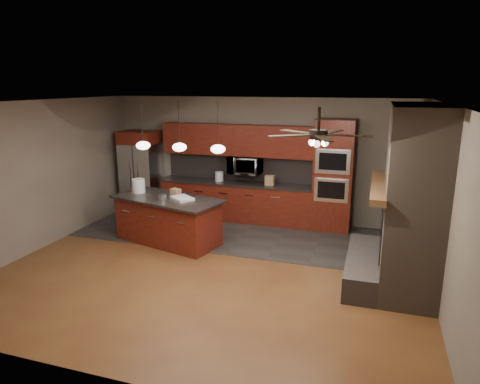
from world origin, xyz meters
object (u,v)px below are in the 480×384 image
at_px(refrigerator, 142,172).
at_px(cardboard_box, 176,192).
at_px(paint_can, 162,197).
at_px(counter_bucket, 219,176).
at_px(microwave, 245,165).
at_px(kitchen_island, 168,220).
at_px(oven_tower, 333,176).
at_px(paint_tray, 182,198).
at_px(counter_box, 270,180).
at_px(white_bucket, 139,186).

xyz_separation_m(refrigerator, cardboard_box, (1.63, -1.46, -0.02)).
height_order(paint_can, counter_bucket, counter_bucket).
distance_m(microwave, kitchen_island, 2.27).
relative_size(microwave, cardboard_box, 3.77).
height_order(oven_tower, kitchen_island, oven_tower).
relative_size(paint_tray, cardboard_box, 2.29).
bearing_deg(paint_tray, refrigerator, 174.74).
relative_size(cardboard_box, counter_box, 0.89).
relative_size(kitchen_island, counter_box, 10.84).
height_order(kitchen_island, paint_tray, paint_tray).
xyz_separation_m(oven_tower, refrigerator, (-4.57, -0.07, -0.19)).
height_order(oven_tower, cardboard_box, oven_tower).
xyz_separation_m(refrigerator, white_bucket, (0.82, -1.52, 0.06)).
height_order(paint_can, paint_tray, paint_can).
relative_size(refrigerator, cardboard_box, 10.28).
relative_size(kitchen_island, paint_can, 15.17).
bearing_deg(kitchen_island, refrigerator, 146.76).
relative_size(kitchen_island, white_bucket, 8.39).
bearing_deg(kitchen_island, paint_tray, 11.39).
distance_m(paint_tray, counter_bucket, 1.82).
xyz_separation_m(cardboard_box, counter_bucket, (0.36, 1.54, 0.03)).
distance_m(oven_tower, microwave, 1.98).
bearing_deg(refrigerator, counter_box, 0.56).
bearing_deg(paint_can, paint_tray, 23.49).
distance_m(white_bucket, paint_tray, 1.11).
xyz_separation_m(microwave, refrigerator, (-2.60, -0.13, -0.30)).
bearing_deg(paint_can, oven_tower, 33.02).
bearing_deg(paint_can, refrigerator, 129.49).
bearing_deg(counter_box, counter_bucket, 177.14).
height_order(microwave, counter_bucket, microwave).
bearing_deg(refrigerator, counter_bucket, 2.34).
bearing_deg(kitchen_island, white_bucket, 179.42).
height_order(microwave, refrigerator, refrigerator).
height_order(cardboard_box, counter_bucket, counter_bucket).
bearing_deg(counter_box, refrigerator, -179.94).
height_order(oven_tower, white_bucket, oven_tower).
distance_m(microwave, counter_box, 0.68).
distance_m(oven_tower, paint_can, 3.60).
relative_size(microwave, white_bucket, 2.59).
height_order(kitchen_island, white_bucket, white_bucket).
xyz_separation_m(refrigerator, paint_can, (1.55, -1.89, -0.03)).
distance_m(microwave, cardboard_box, 1.89).
bearing_deg(microwave, cardboard_box, -121.25).
height_order(paint_tray, counter_box, counter_box).
distance_m(refrigerator, counter_box, 3.20).
relative_size(counter_bucket, counter_box, 0.99).
relative_size(kitchen_island, paint_tray, 5.32).
height_order(refrigerator, paint_can, refrigerator).
xyz_separation_m(paint_can, cardboard_box, (0.07, 0.42, 0.01)).
bearing_deg(refrigerator, oven_tower, 0.93).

